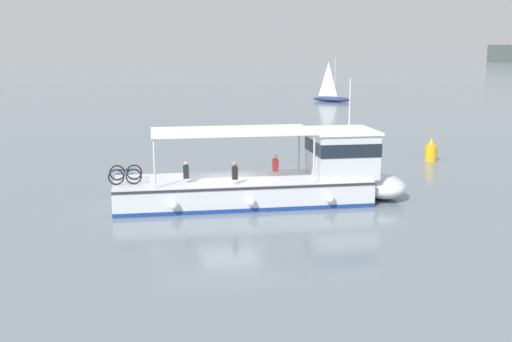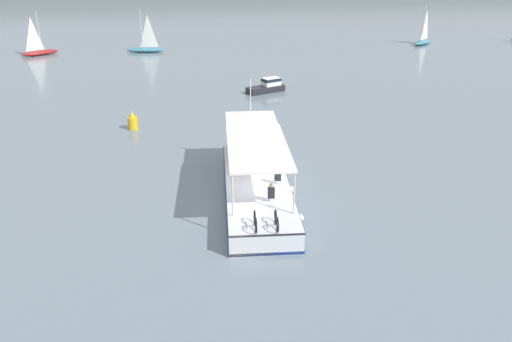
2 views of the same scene
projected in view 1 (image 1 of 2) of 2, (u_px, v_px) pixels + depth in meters
ground_plane at (230, 203)px, 27.01m from camera, size 400.00×400.00×0.00m
ferry_main at (279, 179)px, 27.02m from camera, size 4.30×13.00×5.32m
sailboat_outer_anchorage at (332, 97)px, 75.20m from camera, size 4.10×4.62×5.40m
channel_buoy at (431, 151)px, 36.73m from camera, size 0.70×0.70×1.40m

